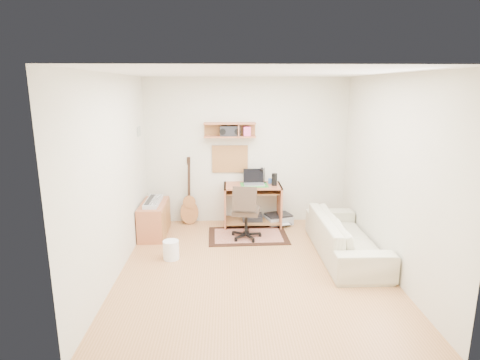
{
  "coord_description": "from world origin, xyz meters",
  "views": [
    {
      "loc": [
        -0.35,
        -5.03,
        2.44
      ],
      "look_at": [
        -0.15,
        1.05,
        1.0
      ],
      "focal_mm": 29.71,
      "sensor_mm": 36.0,
      "label": 1
    }
  ],
  "objects_px": {
    "cabinet": "(154,219)",
    "printer": "(278,219)",
    "desk": "(252,205)",
    "sofa": "(346,230)",
    "task_chair": "(246,211)"
  },
  "relations": [
    {
      "from": "task_chair",
      "to": "sofa",
      "type": "bearing_deg",
      "value": -16.13
    },
    {
      "from": "desk",
      "to": "printer",
      "type": "relative_size",
      "value": 2.2
    },
    {
      "from": "task_chair",
      "to": "printer",
      "type": "bearing_deg",
      "value": 58.4
    },
    {
      "from": "task_chair",
      "to": "cabinet",
      "type": "bearing_deg",
      "value": -178.27
    },
    {
      "from": "cabinet",
      "to": "printer",
      "type": "distance_m",
      "value": 2.21
    },
    {
      "from": "desk",
      "to": "sofa",
      "type": "xyz_separation_m",
      "value": [
        1.29,
        -1.32,
        0.02
      ]
    },
    {
      "from": "desk",
      "to": "cabinet",
      "type": "relative_size",
      "value": 1.11
    },
    {
      "from": "task_chair",
      "to": "printer",
      "type": "distance_m",
      "value": 1.01
    },
    {
      "from": "desk",
      "to": "task_chair",
      "type": "height_order",
      "value": "task_chair"
    },
    {
      "from": "desk",
      "to": "sofa",
      "type": "distance_m",
      "value": 1.84
    },
    {
      "from": "cabinet",
      "to": "sofa",
      "type": "xyz_separation_m",
      "value": [
        2.96,
        -0.92,
        0.12
      ]
    },
    {
      "from": "printer",
      "to": "sofa",
      "type": "distance_m",
      "value": 1.65
    },
    {
      "from": "desk",
      "to": "cabinet",
      "type": "bearing_deg",
      "value": -166.48
    },
    {
      "from": "cabinet",
      "to": "printer",
      "type": "bearing_deg",
      "value": 12.6
    },
    {
      "from": "task_chair",
      "to": "desk",
      "type": "bearing_deg",
      "value": 86.97
    }
  ]
}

